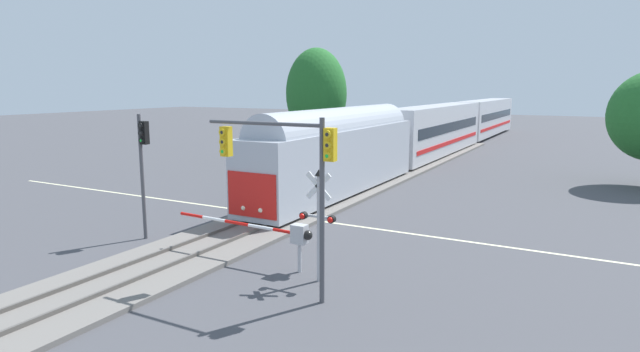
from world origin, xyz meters
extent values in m
plane|color=#47474C|center=(0.00, 0.00, 0.00)|extent=(220.00, 220.00, 0.00)
cube|color=beige|center=(0.00, 0.00, 0.00)|extent=(44.00, 0.20, 0.01)
cube|color=slate|center=(0.00, 0.00, 0.09)|extent=(4.40, 80.00, 0.18)
cube|color=#56514C|center=(-0.72, 0.00, 0.25)|extent=(0.10, 80.00, 0.14)
cube|color=#56514C|center=(0.72, 0.00, 0.25)|extent=(0.10, 80.00, 0.14)
cube|color=#B2B7C1|center=(0.00, 6.16, 2.27)|extent=(3.00, 18.12, 3.90)
cube|color=red|center=(0.00, -2.92, 1.69)|extent=(2.76, 0.08, 2.15)
cylinder|color=#B2B7C1|center=(0.00, 6.16, 4.10)|extent=(2.76, 16.30, 2.76)
sphere|color=#F4F2CC|center=(-0.50, -2.93, 1.00)|extent=(0.24, 0.24, 0.24)
sphere|color=#F4F2CC|center=(0.50, -2.93, 1.00)|extent=(0.24, 0.24, 0.24)
cube|color=silver|center=(0.00, 27.53, 2.62)|extent=(3.00, 22.84, 4.60)
cube|color=black|center=(1.51, 27.53, 2.92)|extent=(0.04, 20.56, 0.90)
cube|color=red|center=(1.52, 27.53, 1.47)|extent=(0.04, 21.01, 0.36)
cube|color=silver|center=(0.00, 51.28, 2.62)|extent=(3.00, 22.84, 4.60)
cube|color=black|center=(1.51, 51.28, 2.92)|extent=(0.04, 20.56, 0.90)
cube|color=red|center=(1.52, 51.28, 1.47)|extent=(0.04, 21.01, 0.36)
cylinder|color=#B7B7BC|center=(4.96, -6.83, 0.55)|extent=(0.14, 0.14, 1.10)
cube|color=#B7B7BC|center=(4.96, -6.83, 1.45)|extent=(0.56, 0.40, 0.70)
sphere|color=black|center=(5.31, -6.83, 1.45)|extent=(0.36, 0.36, 0.36)
cylinder|color=red|center=(4.39, -6.83, 1.46)|extent=(1.14, 0.12, 0.14)
cylinder|color=white|center=(3.25, -6.83, 1.48)|extent=(1.14, 0.12, 0.14)
cylinder|color=red|center=(2.12, -6.83, 1.50)|extent=(1.14, 0.12, 0.14)
cylinder|color=white|center=(0.98, -6.83, 1.52)|extent=(1.14, 0.12, 0.14)
cylinder|color=red|center=(-0.16, -6.83, 1.54)|extent=(1.14, 0.12, 0.14)
sphere|color=red|center=(-0.72, -6.83, 1.55)|extent=(0.14, 0.14, 0.14)
cylinder|color=#B2B2B7|center=(6.02, -7.28, 1.88)|extent=(0.14, 0.14, 3.76)
cube|color=white|center=(6.02, -7.30, 3.41)|extent=(0.98, 0.05, 0.98)
cube|color=white|center=(6.02, -7.30, 3.41)|extent=(0.98, 0.05, 0.98)
cube|color=#B2B2B7|center=(6.02, -7.28, 2.33)|extent=(1.10, 0.08, 0.08)
cylinder|color=black|center=(5.47, -7.38, 2.33)|extent=(0.26, 0.18, 0.26)
cylinder|color=black|center=(6.57, -7.38, 2.33)|extent=(0.26, 0.18, 0.26)
sphere|color=red|center=(5.47, -7.48, 2.33)|extent=(0.20, 0.20, 0.20)
sphere|color=red|center=(6.57, -7.48, 2.33)|extent=(0.20, 0.20, 0.20)
cone|color=black|center=(6.02, -7.28, 3.88)|extent=(0.28, 0.28, 0.22)
cylinder|color=#4C4C51|center=(7.00, -8.86, 2.92)|extent=(0.16, 0.16, 5.85)
cube|color=gold|center=(7.28, -8.86, 5.05)|extent=(0.34, 0.26, 1.00)
sphere|color=#262626|center=(7.28, -9.01, 5.37)|extent=(0.20, 0.20, 0.20)
cylinder|color=gold|center=(7.28, -9.04, 5.37)|extent=(0.24, 0.10, 0.24)
sphere|color=#262626|center=(7.28, -9.01, 5.05)|extent=(0.20, 0.20, 0.20)
cylinder|color=gold|center=(7.28, -9.04, 5.05)|extent=(0.24, 0.10, 0.24)
sphere|color=green|center=(7.28, -9.01, 4.73)|extent=(0.20, 0.20, 0.20)
cylinder|color=gold|center=(7.28, -9.04, 4.73)|extent=(0.24, 0.10, 0.24)
cylinder|color=#4C4C51|center=(4.85, -8.86, 5.60)|extent=(4.29, 0.12, 0.12)
cube|color=gold|center=(3.35, -8.86, 4.95)|extent=(0.34, 0.26, 1.00)
sphere|color=#262626|center=(3.35, -9.01, 5.27)|extent=(0.20, 0.20, 0.20)
cylinder|color=gold|center=(3.35, -9.04, 5.27)|extent=(0.24, 0.10, 0.24)
sphere|color=#262626|center=(3.35, -9.01, 4.95)|extent=(0.20, 0.20, 0.20)
cylinder|color=gold|center=(3.35, -9.04, 4.95)|extent=(0.24, 0.10, 0.24)
sphere|color=green|center=(3.35, -9.01, 4.63)|extent=(0.20, 0.20, 0.20)
cylinder|color=gold|center=(3.35, -9.04, 4.63)|extent=(0.24, 0.10, 0.24)
cylinder|color=#4C4C51|center=(-3.34, -6.45, 2.79)|extent=(0.16, 0.16, 5.58)
cube|color=black|center=(-3.06, -6.45, 4.78)|extent=(0.34, 0.26, 1.00)
sphere|color=#262626|center=(-3.06, -6.60, 5.10)|extent=(0.20, 0.20, 0.20)
cylinder|color=black|center=(-3.06, -6.63, 5.10)|extent=(0.24, 0.10, 0.24)
sphere|color=#262626|center=(-3.06, -6.60, 4.78)|extent=(0.20, 0.20, 0.20)
cylinder|color=black|center=(-3.06, -6.63, 4.78)|extent=(0.24, 0.10, 0.24)
sphere|color=green|center=(-3.06, -6.60, 4.46)|extent=(0.20, 0.20, 0.20)
cylinder|color=black|center=(-3.06, -6.63, 4.46)|extent=(0.24, 0.10, 0.24)
cylinder|color=brown|center=(-8.52, 18.75, 1.54)|extent=(0.52, 0.52, 3.08)
ellipsoid|color=#236628|center=(-8.52, 18.75, 6.10)|extent=(5.45, 5.45, 8.06)
camera|label=1|loc=(14.45, -22.64, 6.77)|focal=29.38mm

